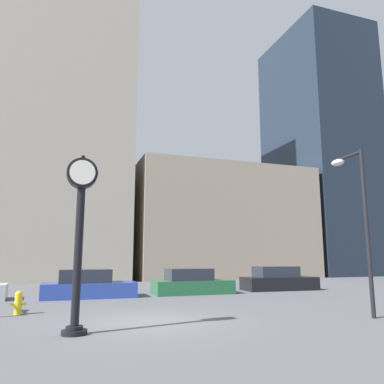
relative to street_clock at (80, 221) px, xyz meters
name	(u,v)px	position (x,y,z in m)	size (l,w,h in m)	color
ground_plane	(150,322)	(2.30, 1.24, -2.96)	(200.00, 200.00, 0.00)	#515156
building_tall_tower	(55,103)	(-1.74, 25.24, 13.31)	(13.38, 12.00, 32.54)	#ADA393
building_storefront_row	(215,224)	(14.45, 25.24, 2.33)	(17.32, 12.00, 10.58)	gray
building_glass_modern	(319,152)	(28.01, 25.24, 11.33)	(8.81, 12.00, 28.59)	#1E2838
street_clock	(80,221)	(0.00, 0.00, 0.00)	(0.83, 0.66, 4.81)	black
car_blue	(88,286)	(0.91, 8.97, -2.39)	(4.50, 1.93, 1.37)	#28429E
car_green	(191,283)	(6.32, 9.01, -2.40)	(4.30, 1.79, 1.35)	#236038
car_black	(278,280)	(12.03, 9.50, -2.38)	(4.54, 1.99, 1.40)	black
fire_hydrant_near	(18,302)	(-1.76, 4.21, -2.55)	(0.56, 0.24, 0.80)	yellow
street_lamp_right	(356,203)	(9.40, -0.10, 0.92)	(0.36, 1.57, 5.75)	black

